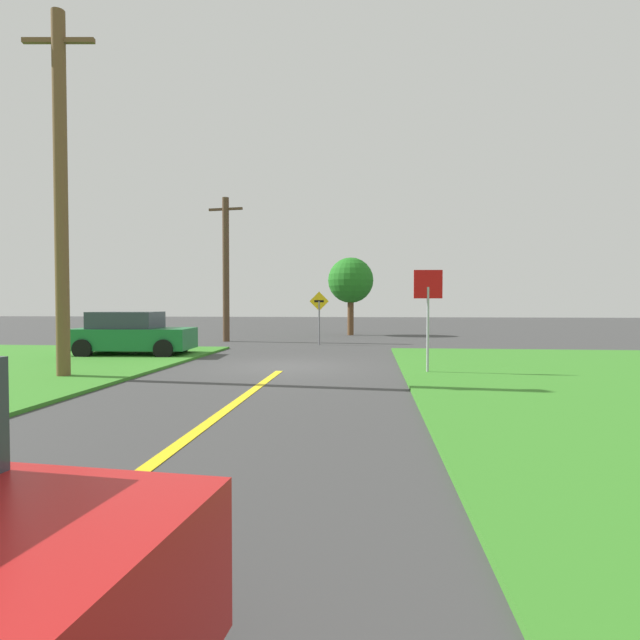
% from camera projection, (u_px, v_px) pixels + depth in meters
% --- Properties ---
extents(ground_plane, '(120.00, 120.00, 0.00)m').
position_uv_depth(ground_plane, '(285.00, 367.00, 15.28)').
color(ground_plane, '#3C3C3C').
extents(lane_stripe_center, '(0.20, 14.00, 0.01)m').
position_uv_depth(lane_stripe_center, '(193.00, 434.00, 7.32)').
color(lane_stripe_center, yellow).
rests_on(lane_stripe_center, ground).
extents(stop_sign, '(0.76, 0.09, 2.81)m').
position_uv_depth(stop_sign, '(428.00, 301.00, 13.53)').
color(stop_sign, '#9EA0A8').
rests_on(stop_sign, ground).
extents(parked_car_near_building, '(4.31, 2.41, 1.62)m').
position_uv_depth(parked_car_near_building, '(132.00, 334.00, 18.47)').
color(parked_car_near_building, '#196B33').
rests_on(parked_car_near_building, ground).
extents(utility_pole_near, '(1.80, 0.33, 9.21)m').
position_uv_depth(utility_pole_near, '(61.00, 193.00, 12.72)').
color(utility_pole_near, brown).
rests_on(utility_pole_near, ground).
extents(utility_pole_mid, '(1.80, 0.35, 7.29)m').
position_uv_depth(utility_pole_mid, '(226.00, 268.00, 25.64)').
color(utility_pole_mid, '#513927').
rests_on(utility_pole_mid, ground).
extents(direction_sign, '(0.91, 0.08, 2.49)m').
position_uv_depth(direction_sign, '(319.00, 312.00, 23.55)').
color(direction_sign, slate).
rests_on(direction_sign, ground).
extents(oak_tree_left, '(2.78, 2.78, 4.76)m').
position_uv_depth(oak_tree_left, '(351.00, 281.00, 30.96)').
color(oak_tree_left, brown).
rests_on(oak_tree_left, ground).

